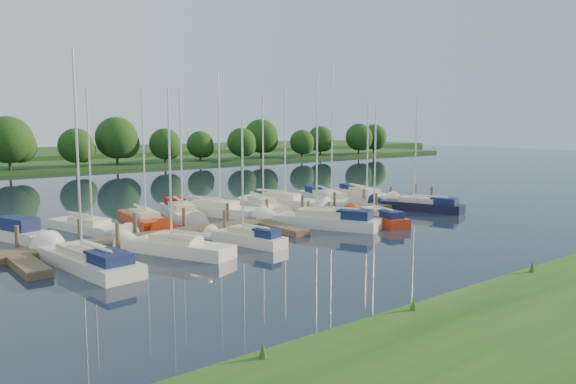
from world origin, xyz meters
TOP-DOWN VIEW (x-y plane):
  - ground at (0.00, 0.00)m, footprint 260.00×260.00m
  - dock at (0.00, 7.31)m, footprint 40.00×6.00m
  - mooring_pilings at (0.00, 8.43)m, footprint 38.24×2.84m
  - far_shore at (0.00, 75.00)m, footprint 180.00×30.00m
  - treeline at (0.41, 61.81)m, footprint 144.06×10.12m
  - motorboat at (-14.54, 12.96)m, footprint 3.16×5.71m
  - sailboat_n_2 at (-10.17, 13.05)m, footprint 3.42×7.88m
  - sailboat_n_3 at (-6.20, 13.30)m, footprint 2.70×8.08m
  - sailboat_n_4 at (-2.70, 14.43)m, footprint 3.65×8.25m
  - sailboat_n_5 at (0.08, 13.69)m, footprint 5.12×9.02m
  - sailboat_n_6 at (4.14, 13.27)m, footprint 3.15×7.80m
  - sailboat_n_7 at (7.03, 14.24)m, footprint 4.50×8.17m
  - sailboat_n_8 at (11.19, 12.69)m, footprint 5.30×10.29m
  - sailboat_n_9 at (15.63, 12.54)m, footprint 2.88×7.75m
  - sailboat_n_10 at (16.59, 13.55)m, footprint 3.76×8.90m
  - sailboat_s_0 at (-13.58, 3.89)m, footprint 2.98×9.00m
  - sailboat_s_1 at (-8.65, 3.76)m, footprint 4.21×7.25m
  - sailboat_s_2 at (-4.11, 3.32)m, footprint 2.45×5.88m
  - sailboat_s_3 at (3.20, 4.70)m, footprint 5.31×8.49m
  - sailboat_s_4 at (7.56, 3.63)m, footprint 3.07×6.90m
  - sailboat_s_5 at (14.66, 5.42)m, footprint 3.95×7.91m

SIDE VIEW (x-z plane):
  - ground at x=0.00m, z-range 0.00..0.00m
  - dock at x=0.00m, z-range 0.00..0.40m
  - sailboat_n_2 at x=-10.17m, z-range -4.67..5.20m
  - sailboat_n_3 at x=-6.20m, z-range -4.81..5.35m
  - sailboat_n_9 at x=15.63m, z-range -4.66..5.22m
  - sailboat_n_5 at x=0.08m, z-range -5.55..6.10m
  - sailboat_n_6 at x=4.14m, z-range -4.70..5.25m
  - sailboat_s_1 at x=-8.65m, z-range -4.51..5.07m
  - sailboat_n_7 at x=7.03m, z-range -5.04..5.60m
  - far_shore at x=0.00m, z-range 0.00..0.60m
  - sailboat_n_10 at x=16.59m, z-range -5.24..5.85m
  - sailboat_s_4 at x=7.56m, z-range -4.10..4.74m
  - sailboat_s_0 at x=-13.58m, z-range -5.32..5.96m
  - sailboat_s_2 at x=-4.11m, z-range -3.51..4.15m
  - sailboat_s_5 at x=14.66m, z-range -4.74..5.38m
  - sailboat_n_8 at x=11.19m, z-range -6.18..6.83m
  - sailboat_n_4 at x=-2.70m, z-range -4.93..5.59m
  - sailboat_s_3 at x=3.20m, z-range -5.30..5.98m
  - motorboat at x=-14.54m, z-range -0.55..1.29m
  - mooring_pilings at x=0.00m, z-range -0.40..1.60m
  - treeline at x=0.41m, z-range 0.06..8.10m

